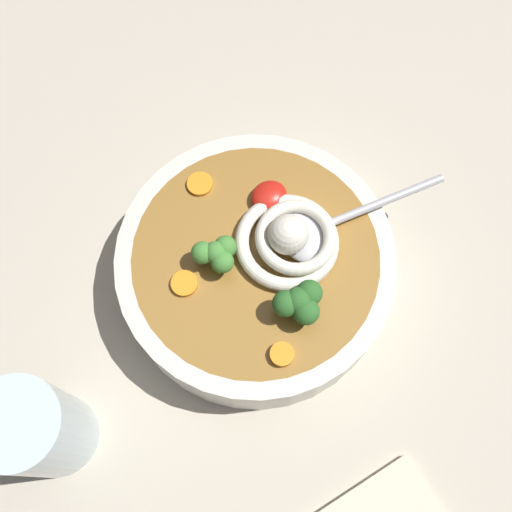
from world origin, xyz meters
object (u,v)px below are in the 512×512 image
at_px(noodle_pile, 290,239).
at_px(drinking_glass, 38,430).
at_px(soup_bowl, 256,268).
at_px(soup_spoon, 315,229).

xyz_separation_m(noodle_pile, drinking_glass, (-0.27, -0.01, -0.02)).
distance_m(soup_bowl, drinking_glass, 0.24).
bearing_deg(soup_bowl, drinking_glass, -175.98).
bearing_deg(soup_bowl, noodle_pile, -15.36).
bearing_deg(noodle_pile, drinking_glass, -178.27).
bearing_deg(soup_bowl, soup_spoon, -12.67).
xyz_separation_m(noodle_pile, soup_spoon, (0.03, -0.00, -0.01)).
xyz_separation_m(soup_spoon, drinking_glass, (-0.30, -0.00, -0.01)).
height_order(soup_bowl, drinking_glass, drinking_glass).
relative_size(soup_bowl, drinking_glass, 2.17).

